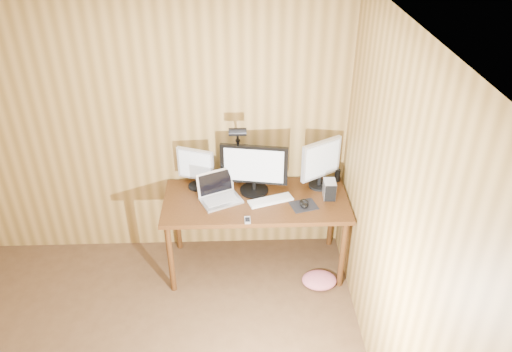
{
  "coord_description": "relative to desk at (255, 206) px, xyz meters",
  "views": [
    {
      "loc": [
        0.8,
        -1.94,
        3.19
      ],
      "look_at": [
        0.93,
        1.58,
        1.02
      ],
      "focal_mm": 35.0,
      "sensor_mm": 36.0,
      "label": 1
    }
  ],
  "objects": [
    {
      "name": "desk",
      "position": [
        0.0,
        0.0,
        0.0
      ],
      "size": [
        1.6,
        0.7,
        0.75
      ],
      "color": "#41230D",
      "rests_on": "floor"
    },
    {
      "name": "mouse",
      "position": [
        0.4,
        -0.18,
        0.15
      ],
      "size": [
        0.12,
        0.14,
        0.04
      ],
      "primitive_type": "ellipsoid",
      "rotation": [
        0.0,
        0.0,
        0.43
      ],
      "color": "black",
      "rests_on": "mousepad"
    },
    {
      "name": "speaker",
      "position": [
        0.75,
        0.2,
        0.18
      ],
      "size": [
        0.05,
        0.05,
        0.12
      ],
      "primitive_type": "cylinder",
      "color": "black",
      "rests_on": "desk"
    },
    {
      "name": "laptop",
      "position": [
        -0.32,
        -0.05,
        0.18
      ],
      "size": [
        0.41,
        0.37,
        0.24
      ],
      "rotation": [
        0.0,
        0.0,
        0.43
      ],
      "color": "silver",
      "rests_on": "desk"
    },
    {
      "name": "monitor_right",
      "position": [
        0.58,
        0.12,
        0.37
      ],
      "size": [
        0.37,
        0.24,
        0.45
      ],
      "rotation": [
        0.0,
        0.0,
        0.54
      ],
      "color": "black",
      "rests_on": "desk"
    },
    {
      "name": "desk_lamp",
      "position": [
        -0.15,
        0.15,
        0.52
      ],
      "size": [
        0.15,
        0.21,
        0.65
      ],
      "rotation": [
        0.0,
        0.0,
        -0.08
      ],
      "color": "black",
      "rests_on": "desk"
    },
    {
      "name": "monitor_left",
      "position": [
        -0.52,
        0.14,
        0.33
      ],
      "size": [
        0.33,
        0.16,
        0.38
      ],
      "rotation": [
        0.0,
        0.0,
        -0.37
      ],
      "color": "black",
      "rests_on": "desk"
    },
    {
      "name": "mousepad",
      "position": [
        0.4,
        -0.18,
        0.12
      ],
      "size": [
        0.26,
        0.23,
        0.0
      ],
      "primitive_type": "cube",
      "rotation": [
        0.0,
        0.0,
        0.28
      ],
      "color": "black",
      "rests_on": "desk"
    },
    {
      "name": "keyboard",
      "position": [
        0.13,
        -0.1,
        0.13
      ],
      "size": [
        0.4,
        0.23,
        0.02
      ],
      "rotation": [
        0.0,
        0.0,
        0.33
      ],
      "color": "white",
      "rests_on": "desk"
    },
    {
      "name": "room_shell",
      "position": [
        -0.93,
        -1.7,
        0.62
      ],
      "size": [
        4.0,
        4.0,
        4.0
      ],
      "color": "#4C331D",
      "rests_on": "ground"
    },
    {
      "name": "fabric_pile",
      "position": [
        0.56,
        -0.35,
        -0.58
      ],
      "size": [
        0.37,
        0.33,
        0.1
      ],
      "primitive_type": null,
      "rotation": [
        0.0,
        0.0,
        0.27
      ],
      "color": "#C6606D",
      "rests_on": "floor"
    },
    {
      "name": "monitor_center",
      "position": [
        -0.01,
        0.06,
        0.36
      ],
      "size": [
        0.58,
        0.25,
        0.46
      ],
      "rotation": [
        0.0,
        0.0,
        -0.17
      ],
      "color": "black",
      "rests_on": "desk"
    },
    {
      "name": "phone",
      "position": [
        -0.08,
        -0.37,
        0.13
      ],
      "size": [
        0.05,
        0.1,
        0.01
      ],
      "rotation": [
        0.0,
        0.0,
        0.03
      ],
      "color": "silver",
      "rests_on": "desk"
    },
    {
      "name": "hard_drive",
      "position": [
        0.64,
        -0.06,
        0.2
      ],
      "size": [
        0.1,
        0.15,
        0.16
      ],
      "rotation": [
        0.0,
        0.0,
        -0.03
      ],
      "color": "silver",
      "rests_on": "desk"
    }
  ]
}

